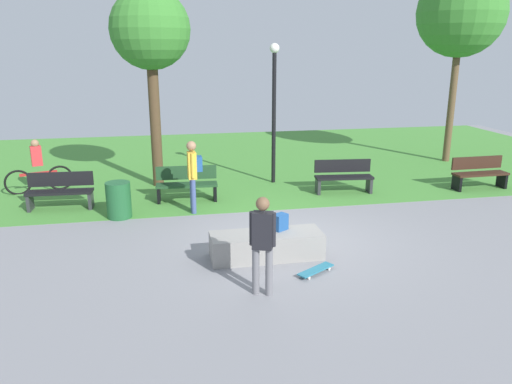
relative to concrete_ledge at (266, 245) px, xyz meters
name	(u,v)px	position (x,y,z in m)	size (l,w,h in m)	color
ground_plane	(292,239)	(0.74, 0.86, -0.25)	(28.00, 28.00, 0.00)	gray
grass_lawn	(235,160)	(0.74, 8.84, -0.25)	(26.60, 12.02, 0.01)	#478C38
concrete_ledge	(266,245)	(0.00, 0.00, 0.00)	(2.16, 0.74, 0.50)	gray
backpack_on_ledge	(280,222)	(0.30, 0.14, 0.41)	(0.28, 0.20, 0.32)	#1E4C8C
skater_performing_trick	(263,239)	(-0.39, -1.46, 0.73)	(0.41, 0.31, 1.68)	slate
skateboard_by_ledge	(316,270)	(0.72, -0.87, -0.19)	(0.78, 0.59, 0.08)	teal
park_bench_far_left	(343,176)	(3.09, 4.07, 0.23)	(1.64, 0.62, 0.91)	black
park_bench_far_right	(187,183)	(-1.27, 4.11, 0.23)	(1.62, 0.56, 0.91)	#1E4223
park_bench_near_path	(479,172)	(7.07, 3.70, 0.23)	(1.61, 0.51, 0.91)	#331E14
park_bench_center_lawn	(60,190)	(-4.44, 4.03, 0.23)	(1.62, 0.56, 0.91)	black
tree_tall_oak	(150,32)	(-2.01, 5.84, 4.09)	(2.21, 2.21, 5.53)	#4C3823
tree_slender_maple	(461,14)	(8.20, 7.23, 4.78)	(2.92, 2.92, 6.52)	brown
lamp_post	(274,100)	(1.41, 5.50, 2.23)	(0.28, 0.28, 4.06)	black
trash_bin	(119,200)	(-2.95, 3.03, 0.18)	(0.58, 0.58, 0.87)	#1E592D
pedestrian_with_backpack	(193,170)	(-1.16, 3.08, 0.83)	(0.36, 0.43, 1.79)	#3F5184
cyclist_on_bicycle	(38,170)	(-5.31, 5.79, 0.38)	(1.75, 0.63, 1.52)	black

